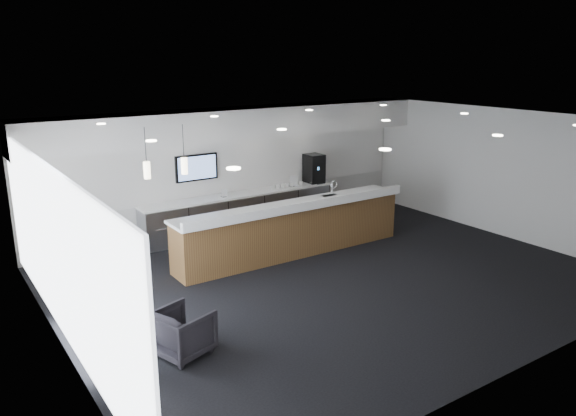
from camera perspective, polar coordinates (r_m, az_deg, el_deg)
ground at (r=11.03m, az=4.66°, el=-7.06°), size 10.00×10.00×0.00m
ceiling at (r=10.27m, az=5.02°, el=8.61°), size 10.00×8.00×0.02m
back_wall at (r=13.81m, az=-5.65°, el=4.02°), size 10.00×0.02×3.00m
left_wall at (r=8.48m, az=-22.61°, el=-4.40°), size 0.02×8.00×3.00m
right_wall at (r=14.16m, az=20.83°, el=3.37°), size 0.02×8.00×3.00m
soffit_bulkhead at (r=13.24m, az=-4.83°, el=8.59°), size 10.00×0.90×0.70m
alcove_panel at (r=13.76m, az=-5.60°, el=4.41°), size 9.80×0.06×1.40m
window_blinds_wall at (r=8.49m, az=-22.34°, el=-4.36°), size 0.04×7.36×2.55m
back_credenza at (r=13.74m, az=-4.82°, el=-0.41°), size 5.06×0.66×0.95m
wall_tv at (r=13.26m, az=-9.27°, el=4.08°), size 1.05×0.08×0.62m
pendant_left at (r=9.80m, az=-9.10°, el=3.71°), size 0.12×0.12×0.30m
pendant_right at (r=9.53m, az=-12.91°, el=3.18°), size 0.12×0.12×0.30m
ceiling_can_lights at (r=10.27m, az=5.02°, el=8.44°), size 7.00×5.00×0.02m
service_counter at (r=12.08m, az=0.46°, el=-2.10°), size 5.43×0.90×1.49m
coffee_machine at (r=14.69m, az=2.65°, el=4.05°), size 0.44×0.56×0.74m
info_sign_left at (r=13.27m, az=-6.47°, el=1.54°), size 0.14×0.05×0.20m
info_sign_right at (r=14.26m, az=0.57°, el=2.76°), size 0.20×0.08×0.27m
armchair at (r=8.38m, az=-10.69°, el=-12.29°), size 0.95×0.93×0.69m
lounge_guest at (r=7.80m, az=-15.83°, el=-11.13°), size 0.49×0.65×1.59m
cup_0 at (r=14.41m, az=1.28°, el=2.54°), size 0.11×0.11×0.10m
cup_1 at (r=14.33m, az=0.83°, el=2.47°), size 0.15×0.15×0.10m
cup_2 at (r=14.25m, az=0.36°, el=2.40°), size 0.13×0.13×0.10m
cup_3 at (r=14.18m, az=-0.10°, el=2.33°), size 0.14×0.14×0.10m
cup_4 at (r=14.10m, az=-0.58°, el=2.26°), size 0.15×0.15×0.10m
cup_5 at (r=14.03m, az=-1.05°, el=2.18°), size 0.12×0.12×0.10m
cup_6 at (r=13.95m, az=-1.53°, el=2.11°), size 0.15×0.15×0.10m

